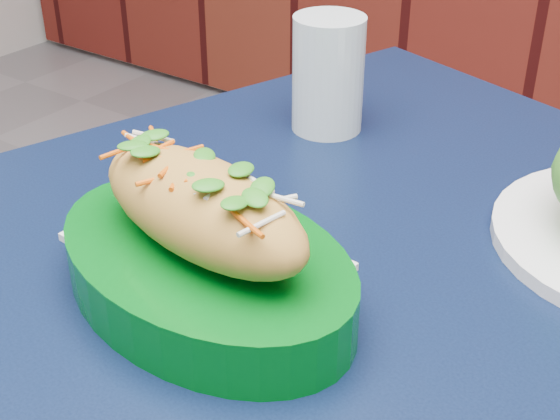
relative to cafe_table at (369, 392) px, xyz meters
The scene contains 3 objects.
cafe_table is the anchor object (origin of this frame).
banh_mi_basket 0.18m from the cafe_table, 147.71° to the right, with size 0.28×0.20×0.12m.
water_glass 0.34m from the cafe_table, 129.62° to the left, with size 0.07×0.07×0.12m, color silver.
Camera 1 is at (0.22, 0.93, 1.10)m, focal length 50.00 mm.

